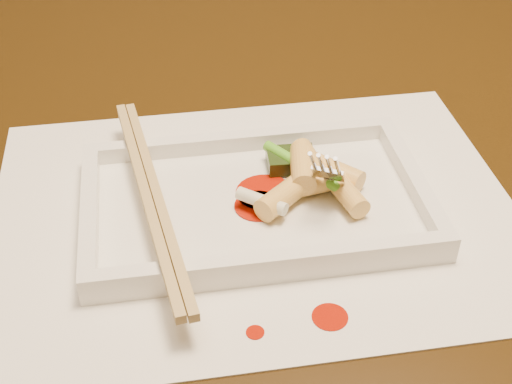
{
  "coord_description": "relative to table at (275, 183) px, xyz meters",
  "views": [
    {
      "loc": [
        -0.11,
        -0.58,
        1.1
      ],
      "look_at": [
        -0.05,
        -0.16,
        0.77
      ],
      "focal_mm": 50.0,
      "sensor_mm": 36.0,
      "label": 1
    }
  ],
  "objects": [
    {
      "name": "table",
      "position": [
        0.0,
        0.0,
        0.0
      ],
      "size": [
        1.4,
        0.9,
        0.75
      ],
      "color": "black",
      "rests_on": "ground"
    },
    {
      "name": "placemat",
      "position": [
        -0.05,
        -0.16,
        0.1
      ],
      "size": [
        0.4,
        0.3,
        0.0
      ],
      "primitive_type": "cube",
      "color": "white",
      "rests_on": "table"
    },
    {
      "name": "sauce_splatter_a",
      "position": [
        -0.02,
        -0.28,
        0.1
      ],
      "size": [
        0.02,
        0.02,
        0.0
      ],
      "primitive_type": "cylinder",
      "color": "#AA1605",
      "rests_on": "placemat"
    },
    {
      "name": "sauce_splatter_b",
      "position": [
        -0.07,
        -0.28,
        0.1
      ],
      "size": [
        0.01,
        0.01,
        0.0
      ],
      "primitive_type": "cylinder",
      "color": "#AA1605",
      "rests_on": "placemat"
    },
    {
      "name": "plate_base",
      "position": [
        -0.05,
        -0.16,
        0.11
      ],
      "size": [
        0.26,
        0.16,
        0.01
      ],
      "primitive_type": "cube",
      "color": "white",
      "rests_on": "placemat"
    },
    {
      "name": "plate_rim_far",
      "position": [
        -0.05,
        -0.09,
        0.12
      ],
      "size": [
        0.26,
        0.01,
        0.01
      ],
      "primitive_type": "cube",
      "color": "white",
      "rests_on": "plate_base"
    },
    {
      "name": "plate_rim_near",
      "position": [
        -0.05,
        -0.24,
        0.12
      ],
      "size": [
        0.26,
        0.01,
        0.01
      ],
      "primitive_type": "cube",
      "color": "white",
      "rests_on": "plate_base"
    },
    {
      "name": "plate_rim_left",
      "position": [
        -0.17,
        -0.16,
        0.12
      ],
      "size": [
        0.01,
        0.14,
        0.01
      ],
      "primitive_type": "cube",
      "color": "white",
      "rests_on": "plate_base"
    },
    {
      "name": "plate_rim_right",
      "position": [
        0.08,
        -0.16,
        0.12
      ],
      "size": [
        0.01,
        0.14,
        0.01
      ],
      "primitive_type": "cube",
      "color": "white",
      "rests_on": "plate_base"
    },
    {
      "name": "veg_piece",
      "position": [
        -0.01,
        -0.12,
        0.12
      ],
      "size": [
        0.04,
        0.03,
        0.01
      ],
      "primitive_type": "cube",
      "rotation": [
        0.0,
        0.0,
        -0.05
      ],
      "color": "black",
      "rests_on": "plate_base"
    },
    {
      "name": "scallion_white",
      "position": [
        -0.04,
        -0.18,
        0.12
      ],
      "size": [
        0.04,
        0.03,
        0.01
      ],
      "primitive_type": "cylinder",
      "rotation": [
        1.57,
        0.0,
        0.88
      ],
      "color": "#EAEACC",
      "rests_on": "plate_base"
    },
    {
      "name": "scallion_green",
      "position": [
        -0.0,
        -0.14,
        0.12
      ],
      "size": [
        0.06,
        0.08,
        0.01
      ],
      "primitive_type": "cylinder",
      "rotation": [
        1.57,
        0.0,
        0.6
      ],
      "color": "#46A31A",
      "rests_on": "plate_base"
    },
    {
      "name": "chopstick_a",
      "position": [
        -0.13,
        -0.16,
        0.13
      ],
      "size": [
        0.04,
        0.25,
        0.01
      ],
      "primitive_type": "cube",
      "rotation": [
        0.0,
        0.0,
        0.13
      ],
      "color": "tan",
      "rests_on": "plate_rim_near"
    },
    {
      "name": "chopstick_b",
      "position": [
        -0.12,
        -0.16,
        0.13
      ],
      "size": [
        0.04,
        0.25,
        0.01
      ],
      "primitive_type": "cube",
      "rotation": [
        0.0,
        0.0,
        0.13
      ],
      "color": "tan",
      "rests_on": "plate_rim_near"
    },
    {
      "name": "fork",
      "position": [
        0.02,
        -0.15,
        0.18
      ],
      "size": [
        0.09,
        0.1,
        0.14
      ],
      "primitive_type": null,
      "color": "silver",
      "rests_on": "plate_base"
    },
    {
      "name": "sauce_blob_0",
      "position": [
        -0.04,
        -0.15,
        0.11
      ],
      "size": [
        0.05,
        0.05,
        0.0
      ],
      "primitive_type": "cylinder",
      "color": "#AA1605",
      "rests_on": "plate_base"
    },
    {
      "name": "sauce_blob_1",
      "position": [
        -0.05,
        -0.17,
        0.11
      ],
      "size": [
        0.04,
        0.04,
        0.0
      ],
      "primitive_type": "cylinder",
      "color": "#AA1605",
      "rests_on": "plate_base"
    },
    {
      "name": "rice_cake_0",
      "position": [
        0.0,
        -0.16,
        0.12
      ],
      "size": [
        0.04,
        0.02,
        0.02
      ],
      "primitive_type": "cylinder",
      "rotation": [
        1.57,
        0.0,
        1.75
      ],
      "color": "#F6D672",
      "rests_on": "plate_base"
    },
    {
      "name": "rice_cake_1",
      "position": [
        0.02,
        -0.15,
        0.12
      ],
      "size": [
        0.05,
        0.05,
        0.02
      ],
      "primitive_type": "cylinder",
      "rotation": [
        1.57,
        0.0,
        0.77
      ],
      "color": "#F6D672",
      "rests_on": "plate_base"
    },
    {
      "name": "rice_cake_2",
      "position": [
        -0.0,
        -0.14,
        0.13
      ],
      "size": [
        0.02,
        0.04,
        0.02
      ],
      "primitive_type": "cylinder",
      "rotation": [
        1.57,
        0.0,
        0.12
      ],
      "color": "#F6D672",
      "rests_on": "plate_base"
    },
    {
      "name": "rice_cake_3",
      "position": [
        0.02,
        -0.17,
        0.12
      ],
      "size": [
        0.03,
        0.05,
        0.02
      ],
      "primitive_type": "cylinder",
      "rotation": [
        1.57,
        0.0,
        0.24
      ],
      "color": "#F6D672",
      "rests_on": "plate_base"
    },
    {
      "name": "rice_cake_4",
      "position": [
        -0.03,
        -0.17,
        0.12
      ],
      "size": [
        0.05,
        0.04,
        0.02
      ],
      "primitive_type": "cylinder",
      "rotation": [
        1.57,
        0.0,
        2.27
      ],
      "color": "#F6D672",
      "rests_on": "plate_base"
    },
    {
      "name": "rice_cake_5",
      "position": [
        -0.01,
        -0.15,
        0.13
      ],
      "size": [
        0.03,
        0.05,
        0.02
      ],
      "primitive_type": "cylinder",
      "rotation": [
        1.57,
        0.0,
        2.97
      ],
      "color": "#F6D672",
      "rests_on": "plate_base"
    }
  ]
}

